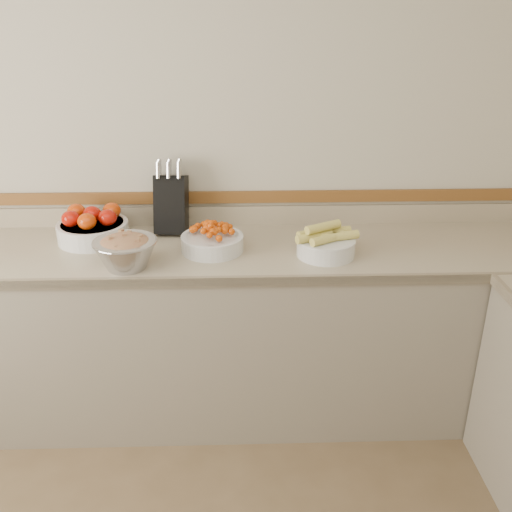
{
  "coord_description": "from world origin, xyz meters",
  "views": [
    {
      "loc": [
        0.28,
        -0.79,
        1.94
      ],
      "look_at": [
        0.35,
        1.35,
        1.0
      ],
      "focal_mm": 40.0,
      "sensor_mm": 36.0,
      "label": 1
    }
  ],
  "objects_px": {
    "cherry_tomato_bowl": "(212,240)",
    "corn_bowl": "(326,243)",
    "knife_block": "(171,203)",
    "rhubarb_bowl": "(125,251)",
    "tomato_bowl": "(93,227)"
  },
  "relations": [
    {
      "from": "cherry_tomato_bowl",
      "to": "corn_bowl",
      "type": "xyz_separation_m",
      "value": [
        0.52,
        -0.07,
        0.0
      ]
    },
    {
      "from": "knife_block",
      "to": "corn_bowl",
      "type": "relative_size",
      "value": 1.27
    },
    {
      "from": "knife_block",
      "to": "corn_bowl",
      "type": "xyz_separation_m",
      "value": [
        0.73,
        -0.32,
        -0.09
      ]
    },
    {
      "from": "corn_bowl",
      "to": "cherry_tomato_bowl",
      "type": "bearing_deg",
      "value": 172.4
    },
    {
      "from": "rhubarb_bowl",
      "to": "tomato_bowl",
      "type": "bearing_deg",
      "value": 123.82
    },
    {
      "from": "rhubarb_bowl",
      "to": "cherry_tomato_bowl",
      "type": "bearing_deg",
      "value": 25.87
    },
    {
      "from": "knife_block",
      "to": "rhubarb_bowl",
      "type": "distance_m",
      "value": 0.46
    },
    {
      "from": "knife_block",
      "to": "cherry_tomato_bowl",
      "type": "xyz_separation_m",
      "value": [
        0.21,
        -0.25,
        -0.1
      ]
    },
    {
      "from": "cherry_tomato_bowl",
      "to": "rhubarb_bowl",
      "type": "relative_size",
      "value": 1.05
    },
    {
      "from": "cherry_tomato_bowl",
      "to": "rhubarb_bowl",
      "type": "distance_m",
      "value": 0.41
    },
    {
      "from": "knife_block",
      "to": "rhubarb_bowl",
      "type": "bearing_deg",
      "value": -109.85
    },
    {
      "from": "knife_block",
      "to": "corn_bowl",
      "type": "distance_m",
      "value": 0.8
    },
    {
      "from": "knife_block",
      "to": "cherry_tomato_bowl",
      "type": "height_order",
      "value": "knife_block"
    },
    {
      "from": "knife_block",
      "to": "tomato_bowl",
      "type": "height_order",
      "value": "knife_block"
    },
    {
      "from": "tomato_bowl",
      "to": "cherry_tomato_bowl",
      "type": "xyz_separation_m",
      "value": [
        0.58,
        -0.15,
        -0.02
      ]
    }
  ]
}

